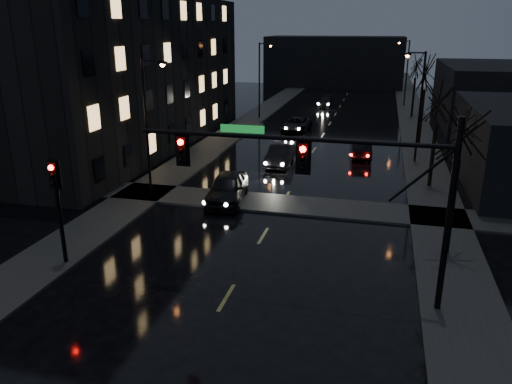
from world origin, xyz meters
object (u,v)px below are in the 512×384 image
Objects in this scene: oncoming_car_c at (296,124)px; lead_car at (361,149)px; oncoming_car_a at (227,188)px; oncoming_car_b at (280,155)px; oncoming_car_d at (325,102)px.

lead_car is at bearing -46.78° from oncoming_car_c.
oncoming_car_b is (1.34, 8.67, -0.11)m from oncoming_car_a.
oncoming_car_b is 0.95× the size of oncoming_car_c.
oncoming_car_b is 1.07× the size of lead_car.
lead_car is (6.94, 12.31, -0.15)m from oncoming_car_a.
oncoming_car_a is 8.77m from oncoming_car_b.
oncoming_car_b is 1.01× the size of oncoming_car_d.
oncoming_car_a is 1.05× the size of oncoming_car_c.
oncoming_car_b is at bearing -93.35° from oncoming_car_d.
oncoming_car_c is at bearing 82.94° from oncoming_car_a.
oncoming_car_d is (0.95, 15.85, -0.01)m from oncoming_car_c.
oncoming_car_b is at bearing 75.21° from oncoming_car_a.
oncoming_car_d is (0.00, 28.31, -0.09)m from oncoming_car_b.
oncoming_car_c is at bearing -96.77° from oncoming_car_d.
lead_car is at bearing 54.59° from oncoming_car_a.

